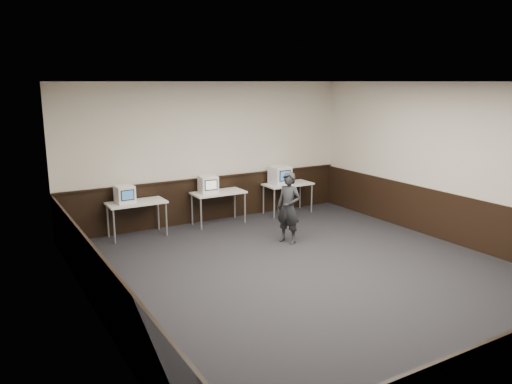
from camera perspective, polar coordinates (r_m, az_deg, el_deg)
floor at (r=8.61m, az=6.48°, el=-9.38°), size 8.00×8.00×0.00m
ceiling at (r=8.00m, az=7.06°, el=12.42°), size 8.00×8.00×0.00m
back_wall at (r=11.55m, az=-5.27°, el=4.51°), size 7.00×0.00×7.00m
left_wall at (r=6.70m, az=-17.93°, el=-1.93°), size 0.00×8.00×8.00m
right_wall at (r=10.61m, az=22.07°, el=2.93°), size 0.00×8.00×8.00m
wainscot_back at (r=11.74m, az=-5.12°, el=-0.82°), size 6.98×0.04×1.00m
wainscot_left at (r=7.05m, az=-17.16°, el=-10.60°), size 0.04×7.98×1.00m
wainscot_right at (r=10.82m, az=21.53°, el=-2.83°), size 0.04×7.98×1.00m
wainscot_rail at (r=11.61m, az=-5.13°, el=1.66°), size 6.98×0.06×0.04m
desk_left at (r=10.69m, az=-13.51°, el=-1.46°), size 1.20×0.60×0.75m
desk_center at (r=11.36m, az=-4.32°, el=-0.33°), size 1.20×0.60×0.75m
desk_right at (r=12.29m, az=3.66°, el=0.67°), size 1.20×0.60×0.75m
emac_left at (r=10.60m, az=-14.77°, el=-0.26°), size 0.38×0.40×0.36m
emac_center at (r=11.25m, az=-5.49°, el=0.89°), size 0.43×0.45×0.38m
emac_right at (r=12.16m, az=2.75°, el=1.94°), size 0.44×0.48×0.44m
person at (r=10.02m, az=3.74°, el=-1.81°), size 0.53×0.62×1.45m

